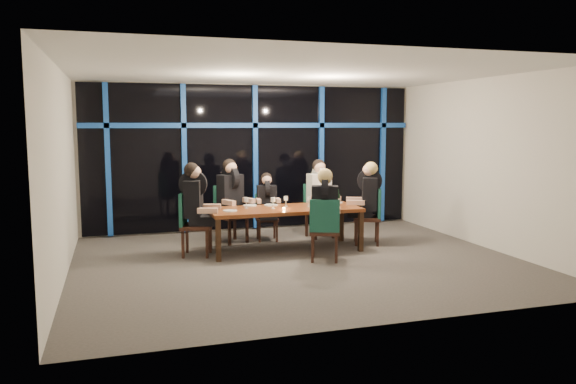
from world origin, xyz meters
name	(u,v)px	position (x,y,z in m)	size (l,w,h in m)	color
room	(299,135)	(0.00, 0.00, 2.02)	(7.04, 7.00, 3.02)	#56504C
window_wall	(255,155)	(0.01, 2.93, 1.55)	(6.86, 0.43, 2.94)	black
dining_table	(285,212)	(0.00, 0.80, 0.68)	(2.60, 1.00, 0.75)	brown
chair_far_left	(229,210)	(-0.77, 1.81, 0.59)	(0.65, 0.65, 1.06)	#321810
chair_far_mid	(266,214)	(-0.06, 1.79, 0.49)	(0.46, 0.46, 0.87)	#321810
chair_far_right	(318,207)	(0.97, 1.79, 0.58)	(0.54, 0.54, 1.03)	#321810
chair_end_left	(191,220)	(-1.60, 0.91, 0.59)	(0.62, 0.62, 1.06)	#321810
chair_end_right	(372,213)	(1.67, 0.84, 0.57)	(0.62, 0.62, 1.03)	#321810
chair_near_mid	(325,227)	(0.38, -0.14, 0.57)	(0.61, 0.61, 1.02)	#321810
diner_far_left	(232,189)	(-0.74, 1.73, 1.01)	(0.66, 0.73, 1.03)	black
diner_far_mid	(267,197)	(-0.07, 1.71, 0.84)	(0.46, 0.57, 0.85)	black
diner_far_right	(320,187)	(0.99, 1.70, 0.98)	(0.55, 0.67, 1.01)	silver
diner_end_left	(196,196)	(-1.51, 0.88, 1.01)	(0.72, 0.62, 1.04)	black
diner_end_right	(367,191)	(1.59, 0.87, 0.98)	(0.71, 0.64, 1.00)	black
diner_near_mid	(325,201)	(0.41, -0.06, 0.97)	(0.62, 0.70, 0.99)	black
plate_far_left	(250,205)	(-0.51, 1.21, 0.76)	(0.24, 0.24, 0.01)	white
plate_far_mid	(271,205)	(-0.15, 1.15, 0.76)	(0.24, 0.24, 0.01)	white
plate_far_right	(334,202)	(1.06, 1.14, 0.76)	(0.24, 0.24, 0.01)	white
plate_end_left	(230,211)	(-0.97, 0.72, 0.76)	(0.24, 0.24, 0.01)	white
plate_end_right	(336,203)	(1.07, 1.08, 0.76)	(0.24, 0.24, 0.01)	white
plate_near_mid	(325,209)	(0.62, 0.47, 0.76)	(0.24, 0.24, 0.01)	white
wine_bottle	(338,200)	(0.96, 0.71, 0.87)	(0.07, 0.07, 0.30)	black
water_pitcher	(332,202)	(0.79, 0.60, 0.85)	(0.13, 0.11, 0.20)	white
tea_light	(284,208)	(-0.05, 0.66, 0.76)	(0.05, 0.05, 0.03)	#FFAE4C
wine_glass_a	(273,200)	(-0.22, 0.77, 0.89)	(0.08, 0.08, 0.20)	silver
wine_glass_b	(286,199)	(0.07, 0.95, 0.88)	(0.07, 0.07, 0.18)	white
wine_glass_c	(309,200)	(0.45, 0.82, 0.88)	(0.07, 0.07, 0.17)	silver
wine_glass_d	(246,200)	(-0.64, 0.96, 0.89)	(0.07, 0.07, 0.19)	white
wine_glass_e	(331,198)	(0.90, 0.93, 0.88)	(0.07, 0.07, 0.17)	silver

